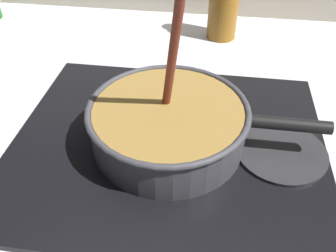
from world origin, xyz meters
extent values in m
cube|color=#B7B7BC|center=(0.00, 0.00, -0.02)|extent=(2.40, 1.60, 0.04)
cube|color=black|center=(-0.03, 0.18, 0.01)|extent=(0.56, 0.48, 0.01)
torus|color=#592D0C|center=(-0.03, 0.18, 0.02)|extent=(0.19, 0.19, 0.01)
cylinder|color=#262628|center=(0.17, 0.18, 0.01)|extent=(0.16, 0.16, 0.01)
cylinder|color=#38383D|center=(-0.03, 0.18, 0.05)|extent=(0.27, 0.27, 0.07)
cylinder|color=olive|center=(-0.03, 0.18, 0.05)|extent=(0.26, 0.26, 0.07)
torus|color=#38383D|center=(-0.03, 0.18, 0.09)|extent=(0.28, 0.28, 0.01)
cylinder|color=black|center=(0.17, 0.18, 0.08)|extent=(0.13, 0.02, 0.02)
cylinder|color=#E5CC7A|center=(-0.08, 0.15, 0.08)|extent=(0.03, 0.03, 0.01)
cylinder|color=beige|center=(-0.09, 0.22, 0.08)|extent=(0.04, 0.04, 0.01)
cylinder|color=beige|center=(-0.03, 0.18, 0.08)|extent=(0.03, 0.03, 0.01)
cylinder|color=beige|center=(0.05, 0.24, 0.08)|extent=(0.03, 0.03, 0.01)
cylinder|color=maroon|center=(-0.02, 0.17, 0.20)|extent=(0.05, 0.08, 0.25)
cube|color=brown|center=(-0.04, 0.20, 0.07)|extent=(0.05, 0.05, 0.01)
cylinder|color=#8C5919|center=(0.05, 0.64, 0.09)|extent=(0.08, 0.08, 0.17)
camera|label=1|loc=(0.04, -0.29, 0.46)|focal=38.56mm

